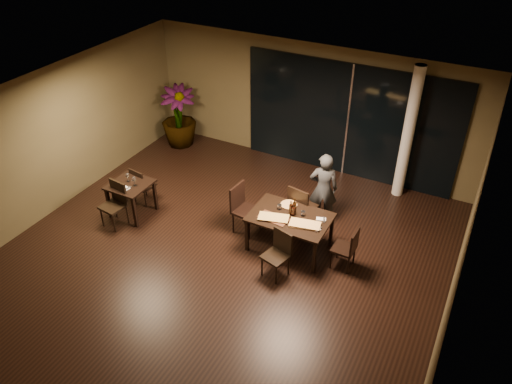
{
  "coord_description": "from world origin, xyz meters",
  "views": [
    {
      "loc": [
        3.88,
        -6.14,
        6.34
      ],
      "look_at": [
        0.26,
        0.83,
        1.05
      ],
      "focal_mm": 35.0,
      "sensor_mm": 36.0,
      "label": 1
    }
  ],
  "objects_px": {
    "chair_main_far": "(301,206)",
    "chair_side_far": "(141,184)",
    "bottle_b": "(293,211)",
    "main_table": "(290,220)",
    "chair_main_near": "(279,251)",
    "bottle_a": "(291,208)",
    "diner": "(323,189)",
    "potted_plant": "(178,117)",
    "bottle_c": "(294,207)",
    "chair_side_near": "(116,201)",
    "chair_main_right": "(348,247)",
    "chair_main_left": "(243,206)",
    "side_table": "(130,189)"
  },
  "relations": [
    {
      "from": "bottle_c",
      "to": "chair_main_far",
      "type": "bearing_deg",
      "value": 98.78
    },
    {
      "from": "chair_main_far",
      "to": "main_table",
      "type": "bearing_deg",
      "value": 104.39
    },
    {
      "from": "diner",
      "to": "main_table",
      "type": "bearing_deg",
      "value": 59.56
    },
    {
      "from": "chair_side_far",
      "to": "main_table",
      "type": "bearing_deg",
      "value": -170.57
    },
    {
      "from": "main_table",
      "to": "diner",
      "type": "height_order",
      "value": "diner"
    },
    {
      "from": "chair_main_far",
      "to": "bottle_c",
      "type": "xyz_separation_m",
      "value": [
        0.08,
        -0.54,
        0.36
      ]
    },
    {
      "from": "chair_side_near",
      "to": "bottle_b",
      "type": "height_order",
      "value": "bottle_b"
    },
    {
      "from": "chair_side_far",
      "to": "bottle_a",
      "type": "relative_size",
      "value": 2.84
    },
    {
      "from": "side_table",
      "to": "bottle_c",
      "type": "distance_m",
      "value": 3.5
    },
    {
      "from": "side_table",
      "to": "bottle_b",
      "type": "distance_m",
      "value": 3.5
    },
    {
      "from": "chair_main_far",
      "to": "bottle_c",
      "type": "height_order",
      "value": "bottle_c"
    },
    {
      "from": "main_table",
      "to": "chair_side_far",
      "type": "bearing_deg",
      "value": -178.59
    },
    {
      "from": "chair_side_near",
      "to": "chair_main_left",
      "type": "bearing_deg",
      "value": 30.15
    },
    {
      "from": "chair_main_near",
      "to": "potted_plant",
      "type": "height_order",
      "value": "potted_plant"
    },
    {
      "from": "chair_main_left",
      "to": "bottle_a",
      "type": "xyz_separation_m",
      "value": [
        1.05,
        -0.03,
        0.32
      ]
    },
    {
      "from": "potted_plant",
      "to": "bottle_a",
      "type": "relative_size",
      "value": 5.24
    },
    {
      "from": "chair_side_far",
      "to": "bottle_b",
      "type": "relative_size",
      "value": 3.16
    },
    {
      "from": "chair_side_near",
      "to": "diner",
      "type": "xyz_separation_m",
      "value": [
        3.7,
        2.01,
        0.26
      ]
    },
    {
      "from": "chair_main_right",
      "to": "bottle_b",
      "type": "bearing_deg",
      "value": -90.79
    },
    {
      "from": "diner",
      "to": "bottle_c",
      "type": "xyz_separation_m",
      "value": [
        -0.2,
        -1.01,
        0.13
      ]
    },
    {
      "from": "side_table",
      "to": "chair_main_left",
      "type": "xyz_separation_m",
      "value": [
        2.33,
        0.59,
        -0.05
      ]
    },
    {
      "from": "chair_main_near",
      "to": "chair_side_far",
      "type": "distance_m",
      "value": 3.65
    },
    {
      "from": "chair_main_far",
      "to": "bottle_c",
      "type": "relative_size",
      "value": 2.88
    },
    {
      "from": "chair_main_near",
      "to": "bottle_c",
      "type": "relative_size",
      "value": 2.54
    },
    {
      "from": "chair_main_near",
      "to": "bottle_c",
      "type": "distance_m",
      "value": 0.94
    },
    {
      "from": "chair_main_left",
      "to": "chair_main_right",
      "type": "height_order",
      "value": "chair_main_left"
    },
    {
      "from": "main_table",
      "to": "bottle_c",
      "type": "xyz_separation_m",
      "value": [
        0.04,
        0.09,
        0.25
      ]
    },
    {
      "from": "chair_main_left",
      "to": "bottle_b",
      "type": "xyz_separation_m",
      "value": [
        1.12,
        -0.07,
        0.31
      ]
    },
    {
      "from": "chair_main_far",
      "to": "diner",
      "type": "height_order",
      "value": "diner"
    },
    {
      "from": "chair_main_near",
      "to": "potted_plant",
      "type": "relative_size",
      "value": 0.57
    },
    {
      "from": "potted_plant",
      "to": "bottle_a",
      "type": "height_order",
      "value": "potted_plant"
    },
    {
      "from": "potted_plant",
      "to": "main_table",
      "type": "bearing_deg",
      "value": -30.58
    },
    {
      "from": "bottle_b",
      "to": "diner",
      "type": "bearing_deg",
      "value": 80.28
    },
    {
      "from": "potted_plant",
      "to": "chair_side_far",
      "type": "bearing_deg",
      "value": -72.67
    },
    {
      "from": "chair_main_near",
      "to": "bottle_a",
      "type": "xyz_separation_m",
      "value": [
        -0.14,
        0.8,
        0.4
      ]
    },
    {
      "from": "diner",
      "to": "bottle_b",
      "type": "bearing_deg",
      "value": 61.74
    },
    {
      "from": "diner",
      "to": "chair_side_near",
      "type": "bearing_deg",
      "value": 9.92
    },
    {
      "from": "main_table",
      "to": "potted_plant",
      "type": "height_order",
      "value": "potted_plant"
    },
    {
      "from": "chair_main_left",
      "to": "chair_main_right",
      "type": "bearing_deg",
      "value": -86.72
    },
    {
      "from": "chair_main_near",
      "to": "chair_side_far",
      "type": "xyz_separation_m",
      "value": [
        -3.59,
        0.65,
        -0.02
      ]
    },
    {
      "from": "chair_main_left",
      "to": "potted_plant",
      "type": "height_order",
      "value": "potted_plant"
    },
    {
      "from": "bottle_a",
      "to": "diner",
      "type": "bearing_deg",
      "value": 76.36
    },
    {
      "from": "chair_main_left",
      "to": "bottle_c",
      "type": "distance_m",
      "value": 1.16
    },
    {
      "from": "side_table",
      "to": "chair_main_far",
      "type": "distance_m",
      "value": 3.54
    },
    {
      "from": "chair_side_far",
      "to": "chair_side_near",
      "type": "height_order",
      "value": "chair_side_near"
    },
    {
      "from": "side_table",
      "to": "potted_plant",
      "type": "bearing_deg",
      "value": 106.34
    },
    {
      "from": "side_table",
      "to": "chair_side_far",
      "type": "bearing_deg",
      "value": 99.83
    },
    {
      "from": "chair_main_far",
      "to": "chair_side_far",
      "type": "bearing_deg",
      "value": 21.98
    },
    {
      "from": "chair_side_near",
      "to": "diner",
      "type": "distance_m",
      "value": 4.22
    },
    {
      "from": "bottle_a",
      "to": "chair_side_near",
      "type": "bearing_deg",
      "value": -164.43
    }
  ]
}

